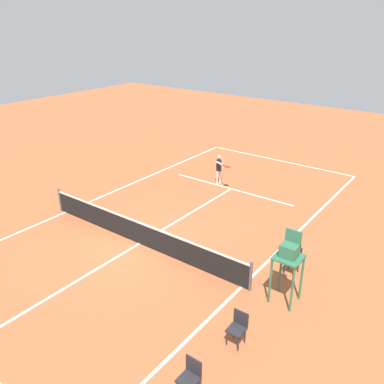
{
  "coord_description": "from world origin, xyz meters",
  "views": [
    {
      "loc": [
        -9.73,
        9.6,
        8.1
      ],
      "look_at": [
        0.27,
        -3.79,
        0.8
      ],
      "focal_mm": 37.49,
      "sensor_mm": 36.0,
      "label": 1
    }
  ],
  "objects_px": {
    "tennis_ball": "(224,199)",
    "player_serving": "(219,167)",
    "umpire_chair": "(289,256)",
    "courtside_chair_far": "(238,327)",
    "courtside_chair_near": "(190,376)",
    "courtside_chair_mid": "(293,258)"
  },
  "relations": [
    {
      "from": "tennis_ball",
      "to": "player_serving",
      "type": "bearing_deg",
      "value": -50.2
    },
    {
      "from": "player_serving",
      "to": "umpire_chair",
      "type": "xyz_separation_m",
      "value": [
        -6.83,
        6.73,
        0.65
      ]
    },
    {
      "from": "tennis_ball",
      "to": "courtside_chair_far",
      "type": "relative_size",
      "value": 0.07
    },
    {
      "from": "courtside_chair_near",
      "to": "courtside_chair_far",
      "type": "bearing_deg",
      "value": -91.66
    },
    {
      "from": "player_serving",
      "to": "tennis_ball",
      "type": "relative_size",
      "value": 23.69
    },
    {
      "from": "tennis_ball",
      "to": "courtside_chair_far",
      "type": "distance_m",
      "value": 9.26
    },
    {
      "from": "umpire_chair",
      "to": "courtside_chair_near",
      "type": "height_order",
      "value": "umpire_chair"
    },
    {
      "from": "umpire_chair",
      "to": "courtside_chair_far",
      "type": "bearing_deg",
      "value": 83.63
    },
    {
      "from": "tennis_ball",
      "to": "umpire_chair",
      "type": "bearing_deg",
      "value": 136.93
    },
    {
      "from": "player_serving",
      "to": "courtside_chair_far",
      "type": "relative_size",
      "value": 1.7
    },
    {
      "from": "player_serving",
      "to": "courtside_chair_far",
      "type": "height_order",
      "value": "player_serving"
    },
    {
      "from": "player_serving",
      "to": "courtside_chair_near",
      "type": "relative_size",
      "value": 1.7
    },
    {
      "from": "tennis_ball",
      "to": "courtside_chair_near",
      "type": "distance_m",
      "value": 10.96
    },
    {
      "from": "tennis_ball",
      "to": "courtside_chair_near",
      "type": "bearing_deg",
      "value": 118.48
    },
    {
      "from": "courtside_chair_far",
      "to": "player_serving",
      "type": "bearing_deg",
      "value": -54.27
    },
    {
      "from": "umpire_chair",
      "to": "courtside_chair_mid",
      "type": "bearing_deg",
      "value": -74.46
    },
    {
      "from": "player_serving",
      "to": "umpire_chair",
      "type": "relative_size",
      "value": 0.67
    },
    {
      "from": "umpire_chair",
      "to": "courtside_chair_mid",
      "type": "height_order",
      "value": "umpire_chair"
    },
    {
      "from": "umpire_chair",
      "to": "courtside_chair_near",
      "type": "relative_size",
      "value": 2.54
    },
    {
      "from": "courtside_chair_far",
      "to": "courtside_chair_mid",
      "type": "bearing_deg",
      "value": -87.51
    },
    {
      "from": "courtside_chair_near",
      "to": "courtside_chair_far",
      "type": "relative_size",
      "value": 1.0
    },
    {
      "from": "umpire_chair",
      "to": "courtside_chair_mid",
      "type": "xyz_separation_m",
      "value": [
        0.44,
        -1.58,
        -1.07
      ]
    }
  ]
}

